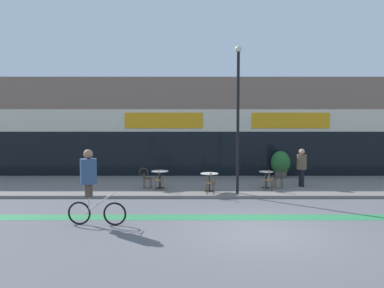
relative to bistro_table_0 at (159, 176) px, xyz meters
The scene contains 16 objects.
ground_plane 7.06m from the bistro_table_0, 61.91° to the right, with size 120.00×120.00×0.00m, color #5B5B60.
sidewalk_slab 3.53m from the bistro_table_0, 17.57° to the left, with size 40.00×5.50×0.12m, color slate.
storefront_facade 6.95m from the bistro_table_0, 60.13° to the left, with size 40.00×4.06×5.46m.
bike_lane_stripe 5.70m from the bistro_table_0, 54.24° to the right, with size 36.00×0.70×0.01m, color #2D844C.
bistro_table_0 is the anchor object (origin of this frame).
bistro_table_1 2.28m from the bistro_table_0, 19.02° to the right, with size 0.75×0.75×0.76m.
bistro_table_2 4.70m from the bistro_table_0, ahead, with size 0.62×0.62×0.74m.
cafe_chair_0_near 0.63m from the bistro_table_0, 89.31° to the right, with size 0.44×0.59×0.90m.
cafe_chair_0_side 0.63m from the bistro_table_0, behind, with size 0.58×0.42×0.90m.
cafe_chair_1_near 2.56m from the bistro_table_0, 32.29° to the right, with size 0.45×0.60×0.90m.
cafe_chair_2_near 4.73m from the bistro_table_0, ahead, with size 0.44×0.59×0.90m.
cafe_chair_2_side 5.33m from the bistro_table_0, ahead, with size 0.58×0.41×0.90m.
planter_pot 6.92m from the bistro_table_0, 28.21° to the left, with size 1.01×1.01×1.39m.
lamp_post 4.50m from the bistro_table_0, 19.67° to the right, with size 0.26×0.26×5.98m.
cyclist_0 5.73m from the bistro_table_0, 106.08° to the right, with size 1.77×0.56×2.24m.
pedestrian_near_end 6.41m from the bistro_table_0, ahead, with size 0.54×0.54×1.71m.
Camera 1 is at (-1.89, -10.16, 3.05)m, focal length 35.00 mm.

